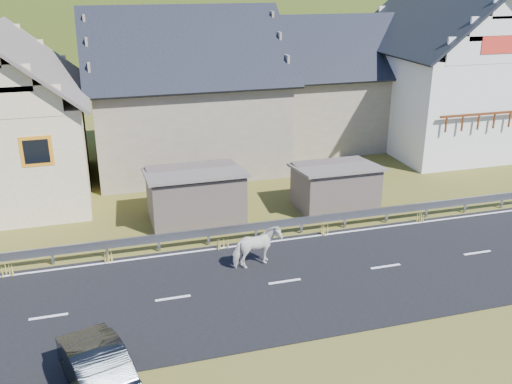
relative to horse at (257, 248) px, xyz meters
name	(u,v)px	position (x,y,z in m)	size (l,w,h in m)	color
ground	(285,282)	(0.63, -1.40, -0.81)	(160.00, 160.00, 0.00)	#474A17
road	(285,282)	(0.63, -1.40, -0.79)	(60.00, 7.00, 0.04)	black
lane_markings	(285,281)	(0.63, -1.40, -0.76)	(60.00, 6.60, 0.01)	silver
guardrail	(256,227)	(0.63, 2.29, -0.24)	(28.10, 0.09, 0.75)	#93969B
shed_left	(195,196)	(-1.37, 5.10, 0.29)	(4.30, 3.30, 2.40)	#63564C
shed_right	(335,187)	(5.13, 4.60, 0.19)	(3.80, 2.90, 2.20)	#63564C
house_cream	(4,108)	(-9.37, 10.60, 3.55)	(7.80, 9.80, 8.30)	beige
house_stone_a	(183,81)	(-0.37, 13.60, 3.83)	(10.80, 9.80, 8.90)	gray
house_stone_b	(333,74)	(9.63, 15.60, 3.43)	(9.80, 8.80, 8.10)	gray
house_white	(444,64)	(15.63, 12.60, 4.25)	(8.80, 10.80, 9.70)	silver
mountain	(124,69)	(5.63, 178.60, -20.81)	(440.00, 280.00, 260.00)	#293712
horse	(257,248)	(0.00, 0.00, 0.00)	(1.82, 0.83, 1.53)	white
car	(102,377)	(-5.78, -5.68, -0.15)	(1.40, 4.01, 1.32)	black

